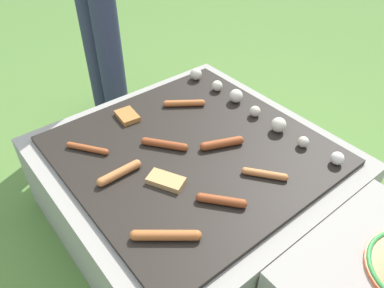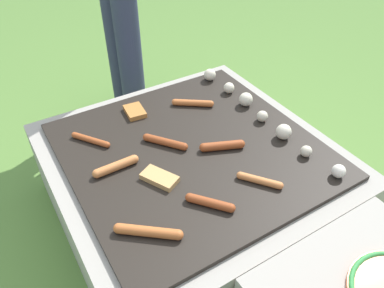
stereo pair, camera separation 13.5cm
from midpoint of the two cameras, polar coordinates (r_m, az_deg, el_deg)
ground_plane at (r=1.62m, az=-2.42°, el=-10.65°), size 14.00×14.00×0.00m
grill at (r=1.49m, az=-2.61°, el=-6.19°), size 0.99×0.99×0.36m
sausage_front_left at (r=1.16m, az=1.15°, el=-8.74°), size 0.13×0.11×0.03m
sausage_back_right at (r=1.26m, az=8.03°, el=-4.68°), size 0.13×0.10×0.02m
sausage_back_left at (r=1.37m, az=-7.05°, el=-0.14°), size 0.15×0.12×0.03m
sausage_front_center at (r=1.58m, az=-3.66°, el=6.14°), size 0.12×0.15×0.03m
sausage_mid_right at (r=1.42m, az=-18.33°, el=-0.73°), size 0.14×0.11×0.02m
sausage_back_center at (r=1.28m, az=-14.00°, el=-4.42°), size 0.03×0.17×0.03m
sausage_mid_left at (r=1.09m, az=-7.69°, el=-13.80°), size 0.14×0.16×0.03m
sausage_front_right at (r=1.36m, az=1.77°, el=0.00°), size 0.09×0.16×0.03m
bread_slice_right at (r=1.54m, az=-12.34°, el=4.12°), size 0.11×0.08×0.02m
bread_slice_left at (r=1.24m, az=-7.13°, el=-5.68°), size 0.14×0.11×0.02m
mushroom_row at (r=1.54m, az=6.33°, el=5.64°), size 0.81×0.08×0.06m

